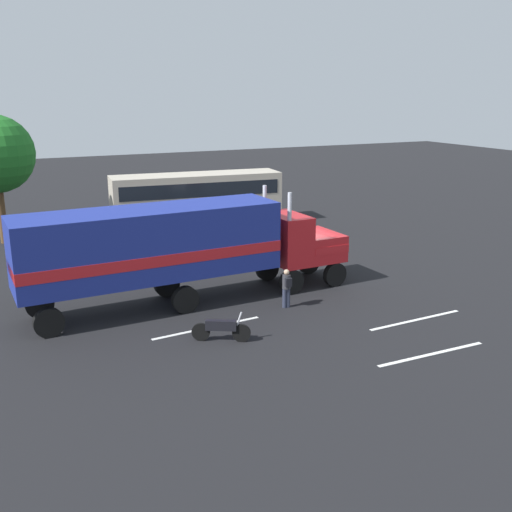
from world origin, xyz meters
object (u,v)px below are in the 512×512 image
parked_bus (197,194)px  motorcycle (221,329)px  person_bystander (287,287)px  semi_truck (177,245)px

parked_bus → motorcycle: size_ratio=5.93×
person_bystander → motorcycle: 4.24m
person_bystander → motorcycle: (-3.71, -2.01, -0.41)m
parked_bus → person_bystander: bearing=-97.3°
semi_truck → parked_bus: (5.94, 13.89, -0.46)m
motorcycle → parked_bus: bearing=72.4°
parked_bus → motorcycle: bearing=-107.6°
parked_bus → semi_truck: bearing=-113.1°
person_bystander → parked_bus: (2.08, 16.23, 1.17)m
semi_truck → motorcycle: semi_truck is taller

